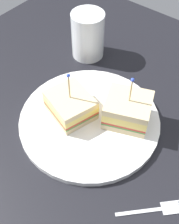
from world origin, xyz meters
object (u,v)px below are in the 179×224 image
at_px(fork, 162,209).
at_px(drink_glass, 88,37).
at_px(sandwich_half_front, 71,105).
at_px(sandwich_half_back, 128,110).
at_px(plate, 90,120).

bearing_deg(fork, drink_glass, -124.11).
bearing_deg(sandwich_half_front, sandwich_half_back, 119.73).
distance_m(plate, drink_glass, 0.23).
height_order(sandwich_half_front, drink_glass, sandwich_half_front).
height_order(plate, sandwich_half_front, sandwich_half_front).
relative_size(plate, fork, 2.87).
bearing_deg(sandwich_half_front, fork, 77.47).
relative_size(sandwich_half_front, drink_glass, 0.95).
xyz_separation_m(sandwich_half_back, drink_glass, (-0.13, -0.20, 0.01)).
height_order(plate, drink_glass, drink_glass).
relative_size(sandwich_half_back, fork, 1.15).
distance_m(plate, sandwich_half_front, 0.05).
xyz_separation_m(sandwich_half_front, sandwich_half_back, (-0.06, 0.10, 0.01)).
relative_size(sandwich_half_back, drink_glass, 1.01).
height_order(sandwich_half_front, fork, sandwich_half_front).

